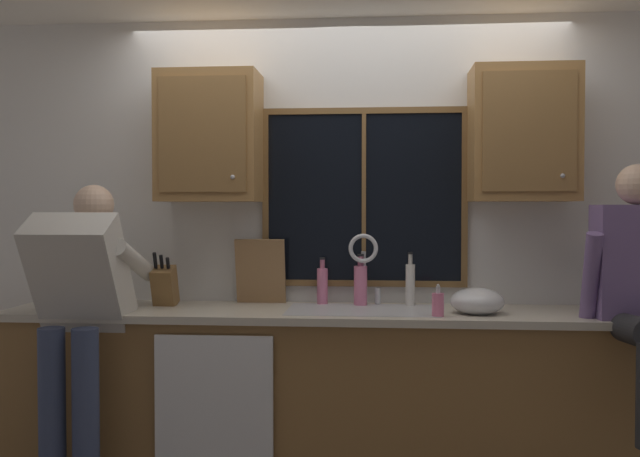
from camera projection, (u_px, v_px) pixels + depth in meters
name	position (u px, v px, depth m)	size (l,w,h in m)	color
back_wall	(347.00, 240.00, 4.14)	(5.96, 0.12, 2.55)	silver
window_glass	(364.00, 197.00, 4.06)	(1.10, 0.02, 0.95)	black
window_frame_top	(364.00, 111.00, 4.03)	(1.17, 0.02, 0.04)	brown
window_frame_bottom	(364.00, 283.00, 4.06)	(1.17, 0.02, 0.04)	brown
window_frame_left	(266.00, 197.00, 4.09)	(0.04, 0.02, 0.95)	brown
window_frame_right	(465.00, 197.00, 4.00)	(0.04, 0.02, 0.95)	brown
window_mullion_center	(364.00, 197.00, 4.04)	(0.02, 0.02, 0.95)	brown
lower_cabinet_run	(344.00, 398.00, 3.82)	(3.56, 0.58, 0.88)	olive
countertop	(344.00, 314.00, 3.78)	(3.62, 0.62, 0.04)	beige
dishwasher_front	(214.00, 409.00, 3.55)	(0.60, 0.02, 0.74)	white
upper_cabinet_left	(210.00, 137.00, 3.96)	(0.56, 0.36, 0.72)	#9E703D
upper_cabinet_right	(523.00, 134.00, 3.81)	(0.56, 0.36, 0.72)	#9E703D
sink	(362.00, 328.00, 3.79)	(0.80, 0.46, 0.21)	#B7B7BC
faucet	(365.00, 260.00, 3.95)	(0.18, 0.09, 0.40)	silver
person_standing	(79.00, 306.00, 3.57)	(0.53, 0.67, 1.59)	#384260
knife_block	(165.00, 286.00, 3.94)	(0.12, 0.18, 0.32)	brown
cutting_board	(260.00, 271.00, 4.04)	(0.28, 0.02, 0.37)	#997047
mixing_bowl	(477.00, 301.00, 3.66)	(0.28, 0.28, 0.14)	silver
soap_dispenser	(438.00, 304.00, 3.56)	(0.06, 0.07, 0.16)	pink
bottle_green_glass	(361.00, 284.00, 3.96)	(0.07, 0.07, 0.29)	pink
bottle_tall_clear	(410.00, 283.00, 3.95)	(0.05, 0.05, 0.30)	silver
bottle_amber_small	(322.00, 285.00, 4.01)	(0.06, 0.06, 0.26)	pink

